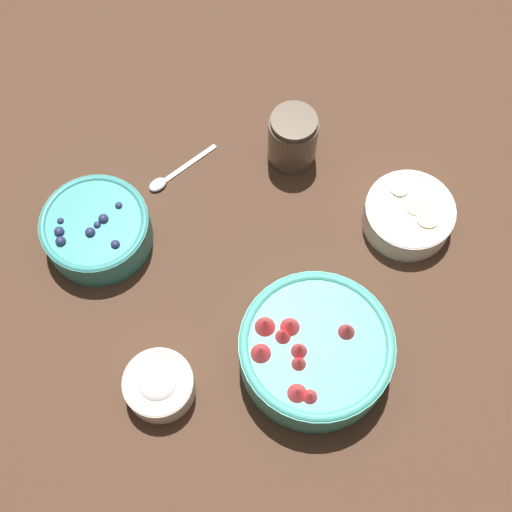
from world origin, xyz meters
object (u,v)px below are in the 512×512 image
object	(u,v)px
bowl_strawberries	(315,350)
bowl_cream	(159,385)
bowl_bananas	(409,214)
bowl_blueberries	(96,229)
jar_chocolate	(293,139)

from	to	relation	value
bowl_strawberries	bowl_cream	xyz separation A→B (m)	(0.20, -0.11, -0.02)
bowl_bananas	bowl_cream	size ratio (longest dim) A/B	1.41
bowl_blueberries	bowl_bananas	bearing A→B (deg)	143.46
bowl_bananas	bowl_strawberries	bearing A→B (deg)	15.36
bowl_blueberries	jar_chocolate	xyz separation A→B (m)	(-0.34, 0.08, 0.01)
bowl_bananas	bowl_cream	distance (m)	0.47
bowl_strawberries	bowl_blueberries	distance (m)	0.39
bowl_blueberries	bowl_bananas	xyz separation A→B (m)	(-0.40, 0.29, -0.01)
bowl_blueberries	bowl_bananas	world-z (taller)	bowl_blueberries
jar_chocolate	bowl_strawberries	bearing A→B (deg)	53.91
bowl_strawberries	bowl_cream	world-z (taller)	bowl_strawberries
bowl_cream	bowl_strawberries	bearing A→B (deg)	151.88
bowl_blueberries	bowl_strawberries	bearing A→B (deg)	109.14
bowl_blueberries	bowl_bananas	size ratio (longest dim) A/B	1.19
bowl_strawberries	jar_chocolate	size ratio (longest dim) A/B	2.18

